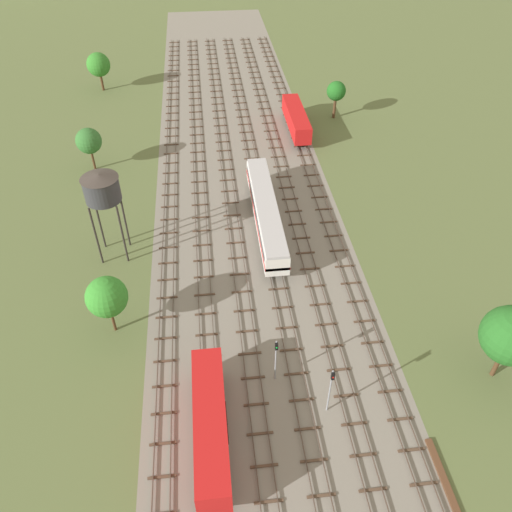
% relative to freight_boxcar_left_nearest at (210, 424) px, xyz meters
% --- Properties ---
extents(ground_plane, '(480.00, 480.00, 0.00)m').
position_rel_freight_boxcar_left_nearest_xyz_m(ground_plane, '(6.45, 42.46, -2.45)').
color(ground_plane, '#5B6B3D').
extents(ballast_bed, '(25.53, 176.00, 0.01)m').
position_rel_freight_boxcar_left_nearest_xyz_m(ballast_bed, '(6.45, 42.46, -2.45)').
color(ballast_bed, gray).
rests_on(ballast_bed, ground).
extents(track_far_left, '(2.40, 126.00, 0.29)m').
position_rel_freight_boxcar_left_nearest_xyz_m(track_far_left, '(-4.31, 43.46, -2.31)').
color(track_far_left, '#47382D').
rests_on(track_far_left, ground).
extents(track_left, '(2.40, 126.00, 0.29)m').
position_rel_freight_boxcar_left_nearest_xyz_m(track_left, '(-0.01, 43.46, -2.31)').
color(track_left, '#47382D').
rests_on(track_left, ground).
extents(track_centre_left, '(2.40, 126.00, 0.29)m').
position_rel_freight_boxcar_left_nearest_xyz_m(track_centre_left, '(4.30, 43.46, -2.31)').
color(track_centre_left, '#47382D').
rests_on(track_centre_left, ground).
extents(track_centre, '(2.40, 126.00, 0.29)m').
position_rel_freight_boxcar_left_nearest_xyz_m(track_centre, '(8.61, 43.46, -2.31)').
color(track_centre, '#47382D').
rests_on(track_centre, ground).
extents(track_centre_right, '(2.40, 126.00, 0.29)m').
position_rel_freight_boxcar_left_nearest_xyz_m(track_centre_right, '(12.91, 43.46, -2.31)').
color(track_centre_right, '#47382D').
rests_on(track_centre_right, ground).
extents(track_right, '(2.40, 126.00, 0.29)m').
position_rel_freight_boxcar_left_nearest_xyz_m(track_right, '(17.22, 43.46, -2.31)').
color(track_right, '#47382D').
rests_on(track_right, ground).
extents(freight_boxcar_left_nearest, '(2.87, 14.00, 3.60)m').
position_rel_freight_boxcar_left_nearest_xyz_m(freight_boxcar_left_nearest, '(0.00, 0.00, 0.00)').
color(freight_boxcar_left_nearest, red).
rests_on(freight_boxcar_left_nearest, ground).
extents(passenger_coach_centre_near, '(2.96, 22.00, 3.80)m').
position_rel_freight_boxcar_left_nearest_xyz_m(passenger_coach_centre_near, '(8.61, 29.98, 0.16)').
color(passenger_coach_centre_near, white).
rests_on(passenger_coach_centre_near, ground).
extents(freight_boxcar_right_mid, '(2.87, 14.00, 3.60)m').
position_rel_freight_boxcar_left_nearest_xyz_m(freight_boxcar_right_mid, '(17.23, 56.32, 0.00)').
color(freight_boxcar_right_mid, red).
rests_on(freight_boxcar_right_mid, ground).
extents(water_tower, '(4.33, 4.33, 11.62)m').
position_rel_freight_boxcar_left_nearest_xyz_m(water_tower, '(-10.78, 26.61, 7.30)').
color(water_tower, '#2D2826').
rests_on(water_tower, ground).
extents(signal_post_nearest, '(0.28, 0.47, 5.63)m').
position_rel_freight_boxcar_left_nearest_xyz_m(signal_post_nearest, '(6.45, 5.66, 1.11)').
color(signal_post_nearest, gray).
rests_on(signal_post_nearest, ground).
extents(signal_post_near, '(0.28, 0.47, 5.96)m').
position_rel_freight_boxcar_left_nearest_xyz_m(signal_post_near, '(10.76, 1.66, 1.30)').
color(signal_post_near, gray).
rests_on(signal_post_near, ground).
extents(lineside_tree_0, '(4.31, 4.31, 7.16)m').
position_rel_freight_boxcar_left_nearest_xyz_m(lineside_tree_0, '(-9.73, 13.84, 2.54)').
color(lineside_tree_0, '#4C331E').
rests_on(lineside_tree_0, ground).
extents(lineside_tree_1, '(3.88, 3.88, 6.77)m').
position_rel_freight_boxcar_left_nearest_xyz_m(lineside_tree_1, '(-16.07, 47.67, 2.36)').
color(lineside_tree_1, '#4C331E').
rests_on(lineside_tree_1, ground).
extents(lineside_tree_2, '(3.39, 3.39, 6.73)m').
position_rel_freight_boxcar_left_nearest_xyz_m(lineside_tree_2, '(25.06, 60.98, 2.50)').
color(lineside_tree_2, '#4C331E').
rests_on(lineside_tree_2, ground).
extents(lineside_tree_3, '(4.53, 4.53, 7.39)m').
position_rel_freight_boxcar_left_nearest_xyz_m(lineside_tree_3, '(-18.21, 78.21, 2.65)').
color(lineside_tree_3, '#4C331E').
rests_on(lineside_tree_3, ground).
extents(lineside_tree_4, '(5.65, 5.65, 8.71)m').
position_rel_freight_boxcar_left_nearest_xyz_m(lineside_tree_4, '(27.89, 3.79, 3.42)').
color(lineside_tree_4, '#4C331E').
rests_on(lineside_tree_4, ground).
extents(spare_rail_bundle, '(0.60, 10.00, 0.24)m').
position_rel_freight_boxcar_left_nearest_xyz_m(spare_rail_bundle, '(19.02, -7.27, -2.33)').
color(spare_rail_bundle, brown).
rests_on(spare_rail_bundle, ground).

